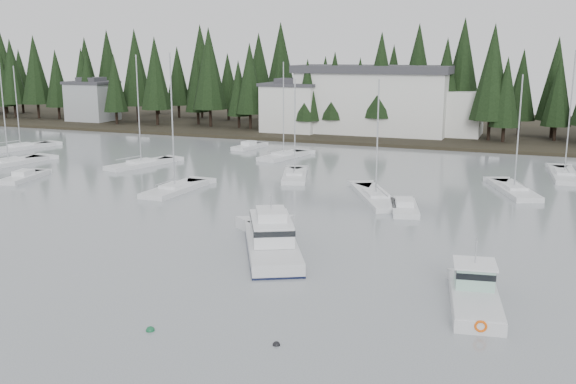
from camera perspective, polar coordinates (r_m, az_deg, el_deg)
name	(u,v)px	position (r m, az deg, el deg)	size (l,w,h in m)	color
ground	(36,358)	(32.25, -21.49, -13.53)	(260.00, 260.00, 0.00)	gray
far_shore_land	(419,127)	(120.35, 11.56, 5.66)	(240.00, 54.00, 1.00)	black
conifer_treeline	(407,134)	(109.61, 10.54, 5.06)	(200.00, 22.00, 20.00)	black
house_west	(292,106)	(107.35, 0.36, 7.62)	(9.54, 7.42, 8.75)	silver
house_far_west	(92,100)	(130.12, -17.00, 7.82)	(8.48, 7.42, 8.25)	#999EA0
harbor_inn	(386,101)	(106.07, 8.70, 8.03)	(29.50, 11.50, 10.90)	silver
cabin_cruiser_center	(272,243)	(44.45, -1.46, -4.53)	(7.86, 10.99, 4.58)	silver
lobster_boat_teal	(475,297)	(37.00, 16.27, -8.94)	(3.70, 7.54, 4.01)	silver
sailboat_0	(175,191)	(64.68, -10.02, 0.13)	(3.06, 8.68, 14.05)	silver
sailboat_2	(514,192)	(67.00, 19.44, 0.01)	(5.67, 9.48, 12.02)	silver
sailboat_3	(376,199)	(60.82, 7.79, -0.60)	(7.29, 10.78, 11.72)	silver
sailboat_4	(284,157)	(83.84, -0.40, 3.11)	(4.56, 8.70, 12.87)	silver
sailboat_6	(9,164)	(85.86, -23.57, 2.28)	(4.29, 9.88, 13.68)	silver
sailboat_7	(564,176)	(77.23, 23.33, 1.28)	(3.38, 10.26, 14.34)	silver
sailboat_8	(295,177)	(70.45, 0.60, 1.31)	(5.00, 8.69, 11.31)	silver
sailboat_9	(21,149)	(99.09, -22.67, 3.59)	(4.74, 9.81, 12.20)	silver
sailboat_11	(141,165)	(79.89, -12.91, 2.33)	(4.98, 9.73, 13.78)	silver
runabout_0	(24,178)	(75.26, -22.42, 1.13)	(3.43, 6.90, 1.42)	silver
runabout_1	(404,209)	(56.92, 10.30, -1.51)	(3.72, 6.49, 1.42)	silver
runabout_3	(249,147)	(92.30, -3.50, 3.98)	(3.09, 6.26, 1.42)	silver
mooring_buoy_green	(150,331)	(33.43, -12.14, -11.96)	(0.45, 0.45, 0.45)	#145933
mooring_buoy_dark	(276,345)	(31.27, -1.04, -13.45)	(0.37, 0.37, 0.37)	black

